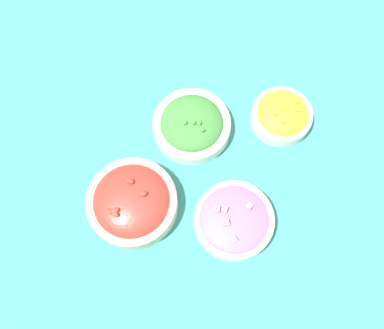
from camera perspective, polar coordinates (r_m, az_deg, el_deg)
The scene contains 5 objects.
ground_plane at distance 0.94m, azimuth -0.00°, elevation -0.61°, with size 3.00×3.00×0.00m, color #337F75.
bowl_squash at distance 0.98m, azimuth 11.90°, elevation 6.47°, with size 0.14×0.14×0.06m.
bowl_red_onion at distance 0.89m, azimuth 5.63°, elevation -7.38°, with size 0.16×0.16×0.06m.
bowl_cherry_tomatoes at distance 0.89m, azimuth -7.99°, elevation -4.98°, with size 0.19×0.19×0.08m.
bowl_broccoli at distance 0.95m, azimuth -0.04°, elevation 5.35°, with size 0.17×0.17×0.07m.
Camera 1 is at (-0.06, 0.30, 0.89)m, focal length 40.00 mm.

